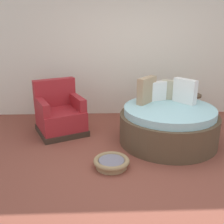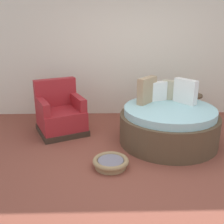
{
  "view_description": "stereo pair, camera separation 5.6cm",
  "coord_description": "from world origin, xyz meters",
  "px_view_note": "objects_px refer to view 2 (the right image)",
  "views": [
    {
      "loc": [
        -0.55,
        -3.48,
        1.99
      ],
      "look_at": [
        -0.39,
        0.72,
        0.55
      ],
      "focal_mm": 44.0,
      "sensor_mm": 36.0,
      "label": 1
    },
    {
      "loc": [
        -0.5,
        -3.48,
        1.99
      ],
      "look_at": [
        -0.39,
        0.72,
        0.55
      ],
      "focal_mm": 44.0,
      "sensor_mm": 36.0,
      "label": 2
    }
  ],
  "objects_px": {
    "red_armchair": "(60,115)",
    "pet_basket": "(111,162)",
    "side_table": "(191,99)",
    "round_daybed": "(168,124)"
  },
  "relations": [
    {
      "from": "pet_basket",
      "to": "round_daybed",
      "type": "bearing_deg",
      "value": 40.01
    },
    {
      "from": "red_armchair",
      "to": "pet_basket",
      "type": "distance_m",
      "value": 1.61
    },
    {
      "from": "round_daybed",
      "to": "side_table",
      "type": "bearing_deg",
      "value": 57.54
    },
    {
      "from": "pet_basket",
      "to": "side_table",
      "type": "bearing_deg",
      "value": 48.87
    },
    {
      "from": "round_daybed",
      "to": "pet_basket",
      "type": "xyz_separation_m",
      "value": [
        -0.98,
        -0.83,
        -0.25
      ]
    },
    {
      "from": "pet_basket",
      "to": "side_table",
      "type": "xyz_separation_m",
      "value": [
        1.69,
        1.93,
        0.35
      ]
    },
    {
      "from": "round_daybed",
      "to": "red_armchair",
      "type": "xyz_separation_m",
      "value": [
        -1.87,
        0.49,
        0.01
      ]
    },
    {
      "from": "side_table",
      "to": "round_daybed",
      "type": "bearing_deg",
      "value": -122.46
    },
    {
      "from": "side_table",
      "to": "pet_basket",
      "type": "bearing_deg",
      "value": -131.13
    },
    {
      "from": "pet_basket",
      "to": "side_table",
      "type": "distance_m",
      "value": 2.59
    }
  ]
}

